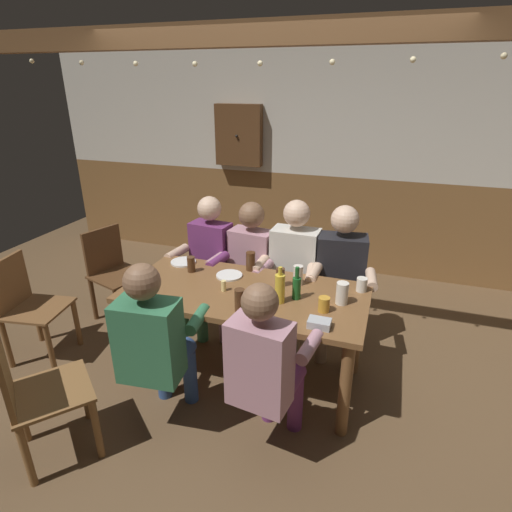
% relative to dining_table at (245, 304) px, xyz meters
% --- Properties ---
extents(ground_plane, '(8.08, 8.08, 0.00)m').
position_rel_dining_table_xyz_m(ground_plane, '(0.00, -0.20, -0.65)').
color(ground_plane, brown).
extents(back_wall_upper, '(6.73, 0.12, 1.38)m').
position_rel_dining_table_xyz_m(back_wall_upper, '(0.00, 2.36, 1.18)').
color(back_wall_upper, beige).
extents(back_wall_wainscot, '(6.73, 0.12, 1.14)m').
position_rel_dining_table_xyz_m(back_wall_wainscot, '(0.00, 2.36, -0.08)').
color(back_wall_wainscot, brown).
rests_on(back_wall_wainscot, ground_plane).
extents(ceiling_beam, '(6.06, 0.14, 0.16)m').
position_rel_dining_table_xyz_m(ceiling_beam, '(0.00, 0.39, 1.80)').
color(ceiling_beam, brown).
extents(dining_table, '(1.75, 0.84, 0.76)m').
position_rel_dining_table_xyz_m(dining_table, '(0.00, 0.00, 0.00)').
color(dining_table, brown).
rests_on(dining_table, ground_plane).
extents(person_0, '(0.53, 0.55, 1.23)m').
position_rel_dining_table_xyz_m(person_0, '(-0.60, 0.63, 0.02)').
color(person_0, '#6B2D66').
rests_on(person_0, ground_plane).
extents(person_1, '(0.55, 0.54, 1.21)m').
position_rel_dining_table_xyz_m(person_1, '(-0.21, 0.65, 0.02)').
color(person_1, '#B78493').
rests_on(person_1, ground_plane).
extents(person_2, '(0.55, 0.52, 1.27)m').
position_rel_dining_table_xyz_m(person_2, '(0.20, 0.65, 0.05)').
color(person_2, silver).
rests_on(person_2, ground_plane).
extents(person_3, '(0.57, 0.57, 1.26)m').
position_rel_dining_table_xyz_m(person_3, '(0.60, 0.66, 0.05)').
color(person_3, black).
rests_on(person_3, ground_plane).
extents(person_4, '(0.54, 0.56, 1.22)m').
position_rel_dining_table_xyz_m(person_4, '(-0.36, -0.65, 0.03)').
color(person_4, '#33724C').
rests_on(person_4, ground_plane).
extents(person_5, '(0.52, 0.54, 1.21)m').
position_rel_dining_table_xyz_m(person_5, '(0.36, -0.64, 0.01)').
color(person_5, '#B78493').
rests_on(person_5, ground_plane).
extents(chair_empty_near_right, '(0.51, 0.51, 0.88)m').
position_rel_dining_table_xyz_m(chair_empty_near_right, '(-1.77, -0.30, -0.17)').
color(chair_empty_near_right, brown).
rests_on(chair_empty_near_right, ground_plane).
extents(chair_empty_near_left, '(0.62, 0.62, 0.88)m').
position_rel_dining_table_xyz_m(chair_empty_near_left, '(-0.91, -1.09, -0.17)').
color(chair_empty_near_left, brown).
rests_on(chair_empty_near_left, ground_plane).
extents(chair_empty_far_end, '(0.55, 0.55, 0.88)m').
position_rel_dining_table_xyz_m(chair_empty_far_end, '(-1.53, 0.49, -0.17)').
color(chair_empty_far_end, brown).
rests_on(chair_empty_far_end, ground_plane).
extents(table_candle, '(0.04, 0.04, 0.08)m').
position_rel_dining_table_xyz_m(table_candle, '(-0.14, -0.05, 0.15)').
color(table_candle, '#F9E08C').
rests_on(table_candle, dining_table).
extents(condiment_caddy, '(0.14, 0.10, 0.05)m').
position_rel_dining_table_xyz_m(condiment_caddy, '(0.60, -0.30, 0.14)').
color(condiment_caddy, '#B2B7BC').
rests_on(condiment_caddy, dining_table).
extents(plate_0, '(0.21, 0.21, 0.01)m').
position_rel_dining_table_xyz_m(plate_0, '(-0.66, 0.30, 0.12)').
color(plate_0, white).
rests_on(plate_0, dining_table).
extents(plate_1, '(0.20, 0.20, 0.01)m').
position_rel_dining_table_xyz_m(plate_1, '(-0.20, 0.19, 0.12)').
color(plate_1, white).
rests_on(plate_1, dining_table).
extents(bottle_0, '(0.06, 0.06, 0.24)m').
position_rel_dining_table_xyz_m(bottle_0, '(0.38, 0.01, 0.20)').
color(bottle_0, '#195923').
rests_on(bottle_0, dining_table).
extents(bottle_1, '(0.07, 0.07, 0.26)m').
position_rel_dining_table_xyz_m(bottle_1, '(0.28, -0.08, 0.22)').
color(bottle_1, gold).
rests_on(bottle_1, dining_table).
extents(pint_glass_0, '(0.08, 0.08, 0.10)m').
position_rel_dining_table_xyz_m(pint_glass_0, '(0.80, 0.27, 0.16)').
color(pint_glass_0, white).
rests_on(pint_glass_0, dining_table).
extents(pint_glass_1, '(0.07, 0.07, 0.15)m').
position_rel_dining_table_xyz_m(pint_glass_1, '(0.34, 0.22, 0.19)').
color(pint_glass_1, white).
rests_on(pint_glass_1, dining_table).
extents(pint_glass_2, '(0.07, 0.07, 0.16)m').
position_rel_dining_table_xyz_m(pint_glass_2, '(0.07, -0.28, 0.19)').
color(pint_glass_2, '#4C2D19').
rests_on(pint_glass_2, dining_table).
extents(pint_glass_3, '(0.06, 0.06, 0.13)m').
position_rel_dining_table_xyz_m(pint_glass_3, '(-0.51, 0.17, 0.17)').
color(pint_glass_3, '#4C2D19').
rests_on(pint_glass_3, dining_table).
extents(pint_glass_4, '(0.07, 0.07, 0.15)m').
position_rel_dining_table_xyz_m(pint_glass_4, '(-0.08, 0.36, 0.19)').
color(pint_glass_4, '#4C2D19').
rests_on(pint_glass_4, dining_table).
extents(pint_glass_5, '(0.08, 0.08, 0.10)m').
position_rel_dining_table_xyz_m(pint_glass_5, '(0.59, -0.10, 0.16)').
color(pint_glass_5, gold).
rests_on(pint_glass_5, dining_table).
extents(pint_glass_6, '(0.08, 0.08, 0.15)m').
position_rel_dining_table_xyz_m(pint_glass_6, '(0.69, 0.04, 0.19)').
color(pint_glass_6, white).
rests_on(pint_glass_6, dining_table).
extents(pint_glass_7, '(0.06, 0.06, 0.14)m').
position_rel_dining_table_xyz_m(pint_glass_7, '(0.22, 0.16, 0.18)').
color(pint_glass_7, '#4C2D19').
rests_on(pint_glass_7, dining_table).
extents(wall_dart_cabinet, '(0.56, 0.15, 0.70)m').
position_rel_dining_table_xyz_m(wall_dart_cabinet, '(-0.88, 2.23, 0.92)').
color(wall_dart_cabinet, brown).
extents(string_lights, '(4.75, 0.04, 0.10)m').
position_rel_dining_table_xyz_m(string_lights, '(0.00, 0.34, 1.64)').
color(string_lights, '#F9EAB2').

